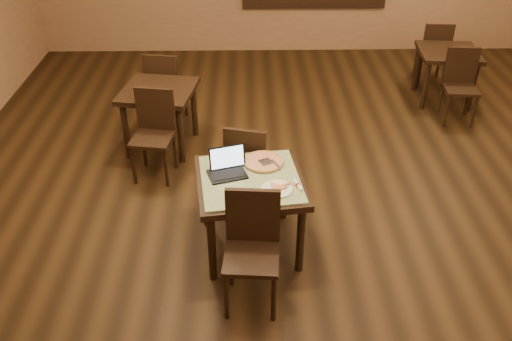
{
  "coord_description": "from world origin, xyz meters",
  "views": [
    {
      "loc": [
        -0.61,
        -3.93,
        3.39
      ],
      "look_at": [
        -0.54,
        -0.07,
        0.85
      ],
      "focal_mm": 38.0,
      "sensor_mm": 36.0,
      "label": 1
    }
  ],
  "objects_px": {
    "other_table_a_chair_near": "(460,81)",
    "other_table_b": "(159,99)",
    "other_table_b_chair_near": "(154,128)",
    "chair_main_near": "(252,243)",
    "other_table_b_chair_far": "(165,84)",
    "pizza_pan": "(263,163)",
    "other_table_a_chair_far": "(434,50)",
    "laptop": "(227,166)",
    "other_table_a": "(448,59)",
    "chair_main_far": "(248,162)",
    "tiled_table": "(250,188)"
  },
  "relations": [
    {
      "from": "laptop",
      "to": "pizza_pan",
      "type": "relative_size",
      "value": 1.01
    },
    {
      "from": "chair_main_near",
      "to": "other_table_a_chair_far",
      "type": "relative_size",
      "value": 1.06
    },
    {
      "from": "chair_main_near",
      "to": "other_table_a_chair_far",
      "type": "xyz_separation_m",
      "value": [
        2.7,
        4.23,
        -0.03
      ]
    },
    {
      "from": "other_table_b_chair_far",
      "to": "chair_main_near",
      "type": "bearing_deg",
      "value": 118.56
    },
    {
      "from": "laptop",
      "to": "other_table_b_chair_far",
      "type": "height_order",
      "value": "laptop"
    },
    {
      "from": "other_table_a_chair_far",
      "to": "other_table_b_chair_far",
      "type": "xyz_separation_m",
      "value": [
        -3.77,
        -1.18,
        0.02
      ]
    },
    {
      "from": "other_table_a_chair_near",
      "to": "other_table_b",
      "type": "height_order",
      "value": "other_table_a_chair_near"
    },
    {
      "from": "tiled_table",
      "to": "laptop",
      "type": "distance_m",
      "value": 0.28
    },
    {
      "from": "other_table_a",
      "to": "other_table_b_chair_near",
      "type": "relative_size",
      "value": 0.86
    },
    {
      "from": "chair_main_far",
      "to": "pizza_pan",
      "type": "distance_m",
      "value": 0.47
    },
    {
      "from": "laptop",
      "to": "chair_main_near",
      "type": "bearing_deg",
      "value": -91.02
    },
    {
      "from": "other_table_a_chair_far",
      "to": "other_table_b_chair_far",
      "type": "distance_m",
      "value": 3.95
    },
    {
      "from": "other_table_a_chair_near",
      "to": "other_table_b",
      "type": "bearing_deg",
      "value": -165.12
    },
    {
      "from": "other_table_b_chair_near",
      "to": "chair_main_near",
      "type": "bearing_deg",
      "value": -52.11
    },
    {
      "from": "other_table_a_chair_near",
      "to": "pizza_pan",
      "type": "bearing_deg",
      "value": -133.83
    },
    {
      "from": "chair_main_near",
      "to": "other_table_b_chair_far",
      "type": "height_order",
      "value": "chair_main_near"
    },
    {
      "from": "chair_main_near",
      "to": "pizza_pan",
      "type": "height_order",
      "value": "chair_main_near"
    },
    {
      "from": "pizza_pan",
      "to": "chair_main_near",
      "type": "bearing_deg",
      "value": -97.56
    },
    {
      "from": "chair_main_near",
      "to": "other_table_b_chair_far",
      "type": "relative_size",
      "value": 1.02
    },
    {
      "from": "pizza_pan",
      "to": "chair_main_far",
      "type": "bearing_deg",
      "value": 110.46
    },
    {
      "from": "other_table_a",
      "to": "other_table_a_chair_far",
      "type": "distance_m",
      "value": 0.56
    },
    {
      "from": "other_table_a_chair_near",
      "to": "chair_main_far",
      "type": "bearing_deg",
      "value": -140.34
    },
    {
      "from": "chair_main_far",
      "to": "chair_main_near",
      "type": "bearing_deg",
      "value": 106.31
    },
    {
      "from": "other_table_b_chair_near",
      "to": "other_table_a_chair_far",
      "type": "bearing_deg",
      "value": 41.19
    },
    {
      "from": "tiled_table",
      "to": "other_table_b_chair_near",
      "type": "height_order",
      "value": "other_table_b_chair_near"
    },
    {
      "from": "chair_main_far",
      "to": "other_table_b_chair_far",
      "type": "xyz_separation_m",
      "value": [
        -1.04,
        1.82,
        0.02
      ]
    },
    {
      "from": "other_table_a",
      "to": "other_table_a_chair_near",
      "type": "bearing_deg",
      "value": -84.22
    },
    {
      "from": "tiled_table",
      "to": "other_table_b",
      "type": "height_order",
      "value": "tiled_table"
    },
    {
      "from": "chair_main_near",
      "to": "other_table_a_chair_far",
      "type": "height_order",
      "value": "chair_main_near"
    },
    {
      "from": "chair_main_far",
      "to": "other_table_a_chair_near",
      "type": "distance_m",
      "value": 3.34
    },
    {
      "from": "laptop",
      "to": "other_table_b_chair_near",
      "type": "height_order",
      "value": "laptop"
    },
    {
      "from": "other_table_b",
      "to": "other_table_b_chair_far",
      "type": "xyz_separation_m",
      "value": [
        -0.01,
        0.57,
        -0.08
      ]
    },
    {
      "from": "laptop",
      "to": "other_table_b_chair_far",
      "type": "bearing_deg",
      "value": 93.02
    },
    {
      "from": "laptop",
      "to": "other_table_b_chair_near",
      "type": "relative_size",
      "value": 0.38
    },
    {
      "from": "other_table_a_chair_far",
      "to": "other_table_a_chair_near",
      "type": "bearing_deg",
      "value": 95.78
    },
    {
      "from": "other_table_b",
      "to": "other_table_a_chair_near",
      "type": "bearing_deg",
      "value": 19.16
    },
    {
      "from": "pizza_pan",
      "to": "other_table_a_chair_near",
      "type": "distance_m",
      "value": 3.47
    },
    {
      "from": "other_table_a_chair_near",
      "to": "other_table_b_chair_far",
      "type": "distance_m",
      "value": 3.78
    },
    {
      "from": "tiled_table",
      "to": "other_table_a",
      "type": "distance_m",
      "value": 4.1
    },
    {
      "from": "other_table_a_chair_near",
      "to": "other_table_b_chair_near",
      "type": "xyz_separation_m",
      "value": [
        -3.76,
        -1.23,
        0.02
      ]
    },
    {
      "from": "pizza_pan",
      "to": "other_table_b_chair_far",
      "type": "height_order",
      "value": "other_table_b_chair_far"
    },
    {
      "from": "other_table_b_chair_far",
      "to": "other_table_a_chair_near",
      "type": "bearing_deg",
      "value": -169.44
    },
    {
      "from": "tiled_table",
      "to": "other_table_a_chair_far",
      "type": "height_order",
      "value": "other_table_a_chair_far"
    },
    {
      "from": "chair_main_near",
      "to": "other_table_a",
      "type": "relative_size",
      "value": 1.18
    },
    {
      "from": "laptop",
      "to": "other_table_a",
      "type": "bearing_deg",
      "value": 28.29
    },
    {
      "from": "tiled_table",
      "to": "other_table_b_chair_far",
      "type": "relative_size",
      "value": 1.05
    },
    {
      "from": "chair_main_near",
      "to": "other_table_b_chair_near",
      "type": "bearing_deg",
      "value": 123.02
    },
    {
      "from": "chair_main_far",
      "to": "laptop",
      "type": "bearing_deg",
      "value": 85.98
    },
    {
      "from": "chair_main_near",
      "to": "other_table_b",
      "type": "xyz_separation_m",
      "value": [
        -1.05,
        2.47,
        0.07
      ]
    },
    {
      "from": "laptop",
      "to": "other_table_b",
      "type": "xyz_separation_m",
      "value": [
        -0.84,
        1.76,
        -0.19
      ]
    }
  ]
}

